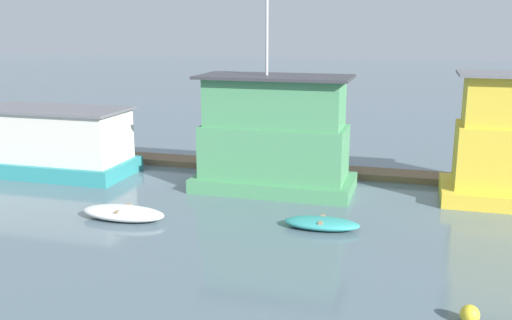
{
  "coord_description": "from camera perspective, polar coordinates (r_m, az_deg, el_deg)",
  "views": [
    {
      "loc": [
        6.37,
        -23.53,
        6.97
      ],
      "look_at": [
        0.0,
        -1.0,
        1.4
      ],
      "focal_mm": 40.0,
      "sensor_mm": 36.0,
      "label": 1
    }
  ],
  "objects": [
    {
      "name": "dock_walkway",
      "position": [
        27.97,
        2.14,
        -0.74
      ],
      "size": [
        33.8,
        1.48,
        0.3
      ],
      "primitive_type": "cube",
      "color": "brown",
      "rests_on": "ground_plane"
    },
    {
      "name": "dinghy_teal",
      "position": [
        20.19,
        6.6,
        -6.31
      ],
      "size": [
        2.69,
        1.25,
        0.39
      ],
      "color": "teal",
      "rests_on": "ground_plane"
    },
    {
      "name": "houseboat_green",
      "position": [
        24.32,
        1.86,
        2.19
      ],
      "size": [
        6.81,
        3.44,
        8.35
      ],
      "color": "#4C9360",
      "rests_on": "ground_plane"
    },
    {
      "name": "houseboat_teal",
      "position": [
        28.78,
        -19.43,
        1.68
      ],
      "size": [
        7.29,
        3.58,
        3.16
      ],
      "color": "teal",
      "rests_on": "ground_plane"
    },
    {
      "name": "ground_plane",
      "position": [
        25.36,
        0.62,
        -2.58
      ],
      "size": [
        200.0,
        200.0,
        0.0
      ],
      "primitive_type": "plane",
      "color": "slate"
    },
    {
      "name": "buoy_yellow",
      "position": [
        14.99,
        20.6,
        -14.25
      ],
      "size": [
        0.46,
        0.46,
        0.46
      ],
      "primitive_type": "sphere",
      "color": "yellow",
      "rests_on": "ground_plane"
    },
    {
      "name": "dinghy_white",
      "position": [
        21.51,
        -13.14,
        -5.18
      ],
      "size": [
        3.22,
        1.32,
        0.5
      ],
      "color": "white",
      "rests_on": "ground_plane"
    }
  ]
}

